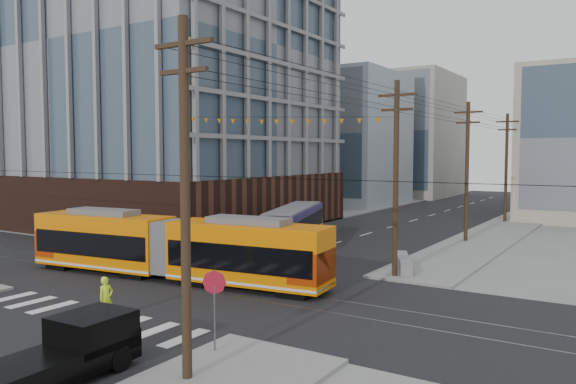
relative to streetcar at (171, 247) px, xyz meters
name	(u,v)px	position (x,y,z in m)	size (l,w,h in m)	color
ground	(140,300)	(1.89, -4.11, -1.79)	(160.00, 160.00, 0.00)	slate
office_building	(156,81)	(-20.11, 18.89, 12.51)	(30.00, 25.00, 28.60)	#381E16
bg_bldg_nw_near	(332,139)	(-15.11, 47.89, 7.21)	(18.00, 16.00, 18.00)	#8C99A5
bg_bldg_nw_far	(404,136)	(-12.11, 67.89, 8.21)	(16.00, 18.00, 20.00)	gray
utility_pole_near	(185,203)	(10.39, -10.11, 3.71)	(0.30, 0.30, 11.00)	black
utility_pole_far	(531,166)	(10.39, 51.89, 3.71)	(0.30, 0.30, 11.00)	black
streetcar	(171,247)	(0.00, 0.00, 0.00)	(18.53, 2.61, 3.57)	orange
city_bus	(294,227)	(0.39, 12.35, -0.21)	(2.40, 11.10, 3.14)	#241C4D
pickup_truck	(52,356)	(7.15, -12.49, -0.87)	(1.94, 5.42, 1.84)	black
parked_car_silver	(202,241)	(-4.03, 7.24, -0.95)	(1.77, 5.09, 1.68)	#A5A7B1
parked_car_white	(282,229)	(-3.37, 16.51, -1.06)	(2.02, 4.98, 1.45)	#BDABAD
parked_car_grey	(299,227)	(-3.24, 19.13, -1.19)	(1.96, 4.26, 1.18)	slate
pedestrian	(106,298)	(3.04, -7.05, -0.88)	(0.66, 0.44, 1.82)	#D0FF24
stop_sign	(215,316)	(9.58, -7.84, -0.40)	(0.84, 0.84, 2.77)	maroon
jersey_barrier	(404,264)	(10.19, 8.84, -1.34)	(0.99, 4.41, 0.88)	gray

